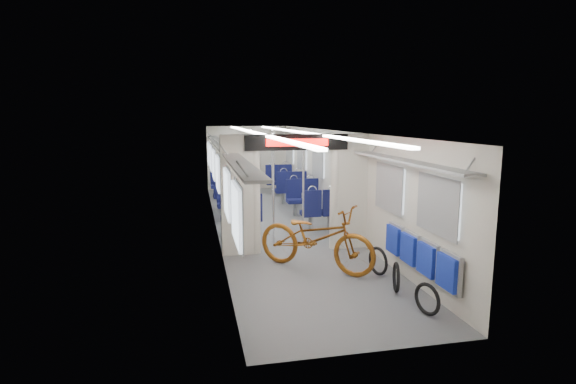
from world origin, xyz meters
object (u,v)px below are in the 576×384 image
object	(u,v)px
bike_hoop_b	(396,279)
bike_hoop_c	(378,262)
seat_bay_far_right	(285,182)
stanchion_far_left	(251,172)
seat_bay_far_left	(228,185)
stanchion_near_right	(303,190)
seat_bay_near_left	(238,206)
bike_hoop_a	(427,301)
stanchion_far_right	(272,170)
stanchion_near_left	(273,189)
seat_bay_near_right	(311,201)
bicycle	(316,237)
flip_bench	(419,254)

from	to	relation	value
bike_hoop_b	bike_hoop_c	xyz separation A→B (m)	(0.03, 0.75, 0.01)
seat_bay_far_right	stanchion_far_left	size ratio (longest dim) A/B	0.93
seat_bay_far_left	stanchion_near_right	xyz separation A→B (m)	(1.18, -4.86, 0.58)
stanchion_near_right	seat_bay_near_left	bearing A→B (deg)	124.40
bike_hoop_c	stanchion_near_right	xyz separation A→B (m)	(-0.79, 2.05, 0.93)
bike_hoop_a	seat_bay_near_left	world-z (taller)	seat_bay_near_left
stanchion_near_right	stanchion_far_right	xyz separation A→B (m)	(-0.01, 3.61, 0.00)
bike_hoop_a	stanchion_near_left	world-z (taller)	stanchion_near_left
bike_hoop_b	seat_bay_near_right	distance (m)	4.74
bike_hoop_c	stanchion_near_left	bearing A→B (deg)	121.34
seat_bay_far_left	stanchion_far_right	size ratio (longest dim) A/B	1.00
bike_hoop_c	seat_bay_far_right	bearing A→B (deg)	90.82
bike_hoop_c	seat_bay_far_right	distance (m)	7.36
bike_hoop_a	stanchion_far_right	distance (m)	7.37
bicycle	seat_bay_near_left	xyz separation A→B (m)	(-1.02, 3.29, -0.04)
bicycle	bike_hoop_a	size ratio (longest dim) A/B	4.87
seat_bay_far_left	bicycle	bearing A→B (deg)	-80.94
bicycle	seat_bay_near_right	xyz separation A→B (m)	(0.85, 3.49, -0.04)
bike_hoop_a	stanchion_far_left	world-z (taller)	stanchion_far_left
bicycle	bike_hoop_a	distance (m)	2.32
seat_bay_far_left	seat_bay_near_left	bearing A→B (deg)	-90.00
bicycle	stanchion_far_right	distance (m)	5.21
stanchion_near_left	flip_bench	bearing A→B (deg)	-60.87
bicycle	bike_hoop_c	world-z (taller)	bicycle
bicycle	seat_bay_near_left	size ratio (longest dim) A/B	1.10
seat_bay_far_right	stanchion_near_left	world-z (taller)	stanchion_near_left
stanchion_far_left	stanchion_far_right	distance (m)	0.82
stanchion_far_left	seat_bay_far_right	bearing A→B (deg)	58.14
flip_bench	stanchion_far_left	distance (m)	6.23
bike_hoop_a	bicycle	bearing A→B (deg)	115.10
seat_bay_far_right	stanchion_near_right	size ratio (longest dim) A/B	0.93
seat_bay_near_left	seat_bay_far_right	bearing A→B (deg)	62.35
bike_hoop_b	seat_bay_near_left	bearing A→B (deg)	113.27
seat_bay_near_left	seat_bay_far_left	xyz separation A→B (m)	(0.00, 3.13, 0.04)
bike_hoop_b	bike_hoop_a	bearing A→B (deg)	-86.69
bike_hoop_a	bike_hoop_c	size ratio (longest dim) A/B	0.92
bicycle	stanchion_far_left	size ratio (longest dim) A/B	0.95
flip_bench	bike_hoop_c	size ratio (longest dim) A/B	4.37
bike_hoop_b	stanchion_near_right	world-z (taller)	stanchion_near_right
bicycle	seat_bay_far_right	distance (m)	6.92
bike_hoop_c	seat_bay_far_left	bearing A→B (deg)	105.94
flip_bench	stanchion_far_left	world-z (taller)	stanchion_far_left
bike_hoop_c	seat_bay_near_right	distance (m)	4.00
bike_hoop_a	seat_bay_near_left	bearing A→B (deg)	110.40
seat_bay_near_right	stanchion_far_left	bearing A→B (deg)	138.58
stanchion_near_right	stanchion_far_right	size ratio (longest dim) A/B	1.00
bicycle	seat_bay_near_left	bearing A→B (deg)	58.75
flip_bench	stanchion_near_right	size ratio (longest dim) A/B	0.92
stanchion_near_left	seat_bay_far_left	bearing A→B (deg)	97.35
bicycle	seat_bay_near_right	distance (m)	3.59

